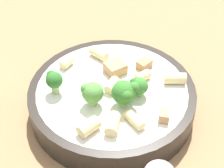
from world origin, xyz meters
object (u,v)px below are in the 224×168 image
(broccoli_floret_1, at_px, (92,93))
(rigatoni_2, at_px, (66,63))
(pasta_bowl, at_px, (112,98))
(broccoli_floret_0, at_px, (138,86))
(chicken_chunk_0, at_px, (115,68))
(rigatoni_7, at_px, (143,76))
(chicken_chunk_2, at_px, (144,64))
(broccoli_floret_3, at_px, (54,80))
(rigatoni_6, at_px, (113,124))
(rigatoni_4, at_px, (115,84))
(rigatoni_0, at_px, (175,78))
(chicken_chunk_1, at_px, (164,116))
(rigatoni_1, at_px, (99,54))
(rigatoni_3, at_px, (135,120))
(rigatoni_5, at_px, (88,127))
(broccoli_floret_2, at_px, (125,93))

(broccoli_floret_1, distance_m, rigatoni_2, 0.09)
(pasta_bowl, relative_size, broccoli_floret_0, 8.16)
(chicken_chunk_0, bearing_deg, rigatoni_7, 95.93)
(pasta_bowl, bearing_deg, chicken_chunk_2, 164.58)
(broccoli_floret_3, height_order, chicken_chunk_2, broccoli_floret_3)
(broccoli_floret_3, relative_size, rigatoni_6, 1.14)
(pasta_bowl, relative_size, broccoli_floret_3, 6.87)
(broccoli_floret_0, distance_m, chicken_chunk_0, 0.06)
(broccoli_floret_0, distance_m, chicken_chunk_2, 0.06)
(rigatoni_4, distance_m, chicken_chunk_0, 0.03)
(rigatoni_0, xyz_separation_m, chicken_chunk_1, (0.07, 0.02, -0.00))
(rigatoni_1, height_order, chicken_chunk_0, chicken_chunk_0)
(rigatoni_7, bearing_deg, pasta_bowl, -35.86)
(broccoli_floret_0, height_order, chicken_chunk_2, broccoli_floret_0)
(rigatoni_3, xyz_separation_m, rigatoni_4, (-0.04, -0.05, 0.00))
(rigatoni_4, distance_m, chicken_chunk_1, 0.08)
(broccoli_floret_1, bearing_deg, rigatoni_5, 27.06)
(chicken_chunk_2, bearing_deg, rigatoni_6, 8.24)
(pasta_bowl, bearing_deg, chicken_chunk_0, -157.61)
(rigatoni_1, bearing_deg, broccoli_floret_1, 25.89)
(broccoli_floret_1, height_order, broccoli_floret_2, broccoli_floret_2)
(broccoli_floret_0, relative_size, rigatoni_0, 0.96)
(broccoli_floret_1, relative_size, rigatoni_0, 1.19)
(rigatoni_1, bearing_deg, rigatoni_7, 80.74)
(pasta_bowl, relative_size, rigatoni_0, 7.82)
(broccoli_floret_3, bearing_deg, rigatoni_0, 126.25)
(rigatoni_3, bearing_deg, rigatoni_4, -130.16)
(broccoli_floret_2, distance_m, chicken_chunk_0, 0.07)
(rigatoni_5, bearing_deg, rigatoni_7, 172.80)
(rigatoni_3, height_order, chicken_chunk_1, same)
(rigatoni_2, bearing_deg, rigatoni_7, 104.42)
(broccoli_floret_2, relative_size, rigatoni_3, 1.34)
(rigatoni_6, bearing_deg, rigatoni_4, -153.28)
(pasta_bowl, height_order, chicken_chunk_0, chicken_chunk_0)
(rigatoni_0, bearing_deg, chicken_chunk_0, -75.38)
(rigatoni_3, relative_size, rigatoni_5, 1.07)
(broccoli_floret_1, bearing_deg, rigatoni_4, 164.66)
(rigatoni_6, height_order, chicken_chunk_2, rigatoni_6)
(rigatoni_6, distance_m, chicken_chunk_2, 0.13)
(rigatoni_2, bearing_deg, chicken_chunk_0, 109.31)
(rigatoni_4, xyz_separation_m, rigatoni_5, (0.08, 0.01, 0.00))
(rigatoni_5, relative_size, chicken_chunk_0, 1.01)
(rigatoni_4, bearing_deg, chicken_chunk_2, 166.21)
(rigatoni_1, height_order, rigatoni_2, same)
(chicken_chunk_1, bearing_deg, rigatoni_3, -50.08)
(pasta_bowl, relative_size, chicken_chunk_0, 8.63)
(rigatoni_5, bearing_deg, rigatoni_4, -173.31)
(broccoli_floret_1, xyz_separation_m, rigatoni_6, (0.02, 0.04, -0.01))
(broccoli_floret_0, xyz_separation_m, broccoli_floret_1, (0.05, -0.05, 0.00))
(rigatoni_2, height_order, chicken_chunk_1, same)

